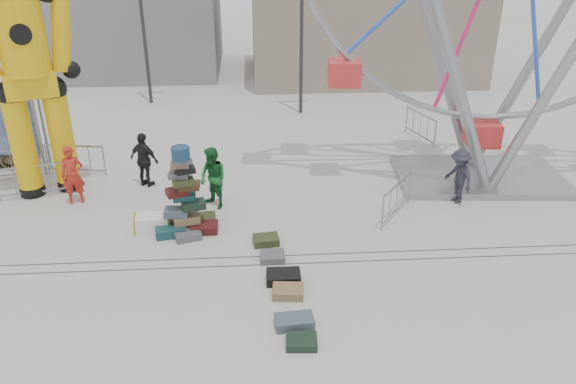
{
  "coord_description": "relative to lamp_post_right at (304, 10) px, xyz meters",
  "views": [
    {
      "loc": [
        0.78,
        -11.39,
        7.88
      ],
      "look_at": [
        1.65,
        1.59,
        1.56
      ],
      "focal_mm": 35.0,
      "sensor_mm": 36.0,
      "label": 1
    }
  ],
  "objects": [
    {
      "name": "barricade_wheel_front",
      "position": [
        1.83,
        -10.04,
        -3.93
      ],
      "size": [
        1.26,
        1.67,
        1.1
      ],
      "primitive_type": null,
      "rotation": [
        0.0,
        0.0,
        0.94
      ],
      "color": "gray",
      "rests_on": "ground"
    },
    {
      "name": "row_case_5",
      "position": [
        -1.43,
        -15.43,
        -4.4
      ],
      "size": [
        0.67,
        0.54,
        0.17
      ],
      "primitive_type": "cube",
      "rotation": [
        0.0,
        0.0,
        -0.07
      ],
      "color": "black",
      "rests_on": "ground"
    },
    {
      "name": "barricade_dummy_b",
      "position": [
        -9.22,
        -8.04,
        -3.93
      ],
      "size": [
        1.96,
        0.6,
        1.1
      ],
      "primitive_type": null,
      "rotation": [
        0.0,
        0.0,
        0.25
      ],
      "color": "gray",
      "rests_on": "ground"
    },
    {
      "name": "row_case_0",
      "position": [
        -2.03,
        -11.35,
        -4.38
      ],
      "size": [
        0.73,
        0.59,
        0.21
      ],
      "primitive_type": "cube",
      "rotation": [
        0.0,
        0.0,
        0.11
      ],
      "color": "#353B1D",
      "rests_on": "ground"
    },
    {
      "name": "pedestrian_grey",
      "position": [
        3.91,
        -9.24,
        -3.62
      ],
      "size": [
        0.95,
        1.25,
        1.72
      ],
      "primitive_type": "imported",
      "rotation": [
        0.0,
        0.0,
        -1.25
      ],
      "color": "#22222E",
      "rests_on": "ground"
    },
    {
      "name": "steamer_trunk",
      "position": [
        -5.19,
        -10.4,
        -4.26
      ],
      "size": [
        1.01,
        0.65,
        0.45
      ],
      "primitive_type": "cube",
      "rotation": [
        0.0,
        0.0,
        0.1
      ],
      "color": "silver",
      "rests_on": "ground"
    },
    {
      "name": "ground",
      "position": [
        -3.09,
        -13.0,
        -4.48
      ],
      "size": [
        90.0,
        90.0,
        0.0
      ],
      "primitive_type": "plane",
      "color": "#9E9E99",
      "rests_on": "ground"
    },
    {
      "name": "barricade_wheel_back",
      "position": [
        4.31,
        -3.76,
        -3.93
      ],
      "size": [
        0.7,
        1.94,
        1.1
      ],
      "primitive_type": null,
      "rotation": [
        0.0,
        0.0,
        -1.27
      ],
      "color": "gray",
      "rests_on": "ground"
    },
    {
      "name": "row_case_3",
      "position": [
        -1.59,
        -13.71,
        -4.38
      ],
      "size": [
        0.77,
        0.59,
        0.21
      ],
      "primitive_type": "cube",
      "rotation": [
        0.0,
        0.0,
        -0.1
      ],
      "color": "olive",
      "rests_on": "ground"
    },
    {
      "name": "pedestrian_black",
      "position": [
        -5.81,
        -7.41,
        -3.57
      ],
      "size": [
        1.14,
        0.91,
        1.82
      ],
      "primitive_type": "imported",
      "rotation": [
        0.0,
        0.0,
        2.62
      ],
      "color": "black",
      "rests_on": "ground"
    },
    {
      "name": "building_right",
      "position": [
        3.91,
        7.0,
        -1.98
      ],
      "size": [
        12.0,
        8.0,
        5.0
      ],
      "primitive_type": "cube",
      "color": "gray",
      "rests_on": "ground"
    },
    {
      "name": "track_line_near",
      "position": [
        -3.09,
        -12.4,
        -4.48
      ],
      "size": [
        40.0,
        0.04,
        0.01
      ],
      "primitive_type": "cube",
      "color": "#47443F",
      "rests_on": "ground"
    },
    {
      "name": "crash_test_dummy",
      "position": [
        -8.8,
        -7.65,
        -0.44
      ],
      "size": [
        3.0,
        1.6,
        7.67
      ],
      "rotation": [
        0.0,
        0.0,
        0.37
      ],
      "color": "black",
      "rests_on": "ground"
    },
    {
      "name": "row_case_4",
      "position": [
        -1.53,
        -14.81,
        -4.37
      ],
      "size": [
        0.87,
        0.55,
        0.22
      ],
      "primitive_type": "cube",
      "rotation": [
        0.0,
        0.0,
        0.09
      ],
      "color": "#445762",
      "rests_on": "ground"
    },
    {
      "name": "track_line_far",
      "position": [
        -3.09,
        -12.0,
        -4.48
      ],
      "size": [
        40.0,
        0.04,
        0.01
      ],
      "primitive_type": "cube",
      "color": "#47443F",
      "rests_on": "ground"
    },
    {
      "name": "building_left",
      "position": [
        -9.09,
        9.0,
        -2.28
      ],
      "size": [
        10.0,
        8.0,
        4.4
      ],
      "primitive_type": "cube",
      "color": "gray",
      "rests_on": "ground"
    },
    {
      "name": "pedestrian_green",
      "position": [
        -3.52,
        -9.08,
        -3.54
      ],
      "size": [
        1.15,
        1.16,
        1.89
      ],
      "primitive_type": "imported",
      "rotation": [
        0.0,
        0.0,
        -0.84
      ],
      "color": "#175C25",
      "rests_on": "ground"
    },
    {
      "name": "barricade_dummy_c",
      "position": [
        -8.33,
        -6.35,
        -3.93
      ],
      "size": [
        1.99,
        0.4,
        1.1
      ],
      "primitive_type": null,
      "rotation": [
        0.0,
        0.0,
        -0.15
      ],
      "color": "gray",
      "rests_on": "ground"
    },
    {
      "name": "suitcase_tower",
      "position": [
        -4.23,
        -10.45,
        -3.78
      ],
      "size": [
        1.79,
        1.58,
        2.52
      ],
      "rotation": [
        0.0,
        0.0,
        0.14
      ],
      "color": "#184349",
      "rests_on": "ground"
    },
    {
      "name": "row_case_1",
      "position": [
        -1.89,
        -12.17,
        -4.39
      ],
      "size": [
        0.63,
        0.54,
        0.18
      ],
      "primitive_type": "cube",
      "rotation": [
        0.0,
        0.0,
        0.0
      ],
      "color": "#56585D",
      "rests_on": "ground"
    },
    {
      "name": "row_case_2",
      "position": [
        -1.67,
        -13.14,
        -4.36
      ],
      "size": [
        0.83,
        0.57,
        0.24
      ],
      "primitive_type": "cube",
      "rotation": [
        0.0,
        0.0,
        -0.01
      ],
      "color": "black",
      "rests_on": "ground"
    },
    {
      "name": "pedestrian_red",
      "position": [
        -7.78,
        -8.51,
        -3.56
      ],
      "size": [
        0.75,
        0.57,
        1.84
      ],
      "primitive_type": "imported",
      "rotation": [
        0.0,
        0.0,
        0.22
      ],
      "color": "#AC2318",
      "rests_on": "ground"
    },
    {
      "name": "lamp_post_left",
      "position": [
        -7.0,
        2.0,
        0.0
      ],
      "size": [
        1.41,
        0.25,
        8.0
      ],
      "color": "#2D2D30",
      "rests_on": "ground"
    },
    {
      "name": "lamp_post_right",
      "position": [
        0.0,
        0.0,
        0.0
      ],
      "size": [
        1.41,
        0.25,
        8.0
      ],
      "color": "#2D2D30",
      "rests_on": "ground"
    }
  ]
}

